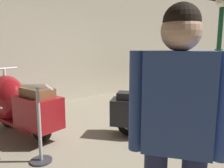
{
  "coord_description": "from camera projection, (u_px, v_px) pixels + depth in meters",
  "views": [
    {
      "loc": [
        -2.67,
        -2.48,
        1.47
      ],
      "look_at": [
        0.1,
        1.13,
        0.71
      ],
      "focal_mm": 35.88,
      "sensor_mm": 36.0,
      "label": 1
    }
  ],
  "objects": [
    {
      "name": "visitor_0",
      "position": [
        176.0,
        128.0,
        1.33
      ],
      "size": [
        0.42,
        0.48,
        1.71
      ],
      "rotation": [
        0.0,
        0.0,
        0.63
      ],
      "color": "black",
      "rests_on": "ground"
    },
    {
      "name": "info_stanchion",
      "position": [
        40.0,
        130.0,
        2.83
      ],
      "size": [
        0.38,
        0.38,
        1.04
      ],
      "color": "#333338",
      "rests_on": "ground"
    },
    {
      "name": "showroom_back_wall",
      "position": [
        56.0,
        36.0,
        5.89
      ],
      "size": [
        18.0,
        0.63,
        3.49
      ],
      "color": "#BCB29E",
      "rests_on": "ground"
    },
    {
      "name": "scooter_0",
      "position": [
        16.0,
        103.0,
        3.89
      ],
      "size": [
        0.94,
        1.87,
        1.1
      ],
      "rotation": [
        0.0,
        0.0,
        1.82
      ],
      "color": "black",
      "rests_on": "ground"
    },
    {
      "name": "lamppost",
      "position": [
        219.0,
        44.0,
        5.39
      ],
      "size": [
        0.3,
        0.3,
        2.68
      ],
      "color": "#144728",
      "rests_on": "ground"
    },
    {
      "name": "scooter_2",
      "position": [
        154.0,
        85.0,
        5.93
      ],
      "size": [
        1.65,
        1.35,
        1.03
      ],
      "rotation": [
        0.0,
        0.0,
        -2.54
      ],
      "color": "black",
      "rests_on": "ground"
    },
    {
      "name": "scooter_1",
      "position": [
        167.0,
        112.0,
        3.58
      ],
      "size": [
        1.35,
        1.48,
        0.96
      ],
      "rotation": [
        0.0,
        0.0,
        -0.86
      ],
      "color": "black",
      "rests_on": "ground"
    },
    {
      "name": "ground_plane",
      "position": [
        148.0,
        135.0,
        3.79
      ],
      "size": [
        60.0,
        60.0,
        0.0
      ],
      "primitive_type": "plane",
      "color": "gray"
    }
  ]
}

